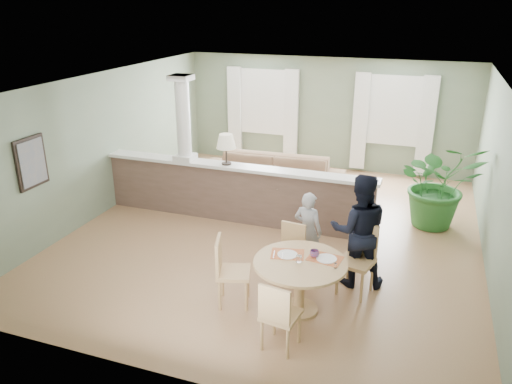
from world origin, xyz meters
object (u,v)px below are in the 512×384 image
at_px(chair_near, 278,314).
at_px(chair_side, 228,268).
at_px(chair_far_man, 359,255).
at_px(man_person, 359,230).
at_px(chair_far_boy, 290,250).
at_px(child_person, 308,231).
at_px(sofa, 269,179).
at_px(dining_table, 300,271).
at_px(houseplant, 439,184).

bearing_deg(chair_near, chair_side, -29.40).
relative_size(chair_far_man, man_person, 0.59).
relative_size(chair_far_boy, child_person, 0.69).
distance_m(sofa, chair_near, 4.89).
bearing_deg(sofa, chair_far_boy, -69.06).
xyz_separation_m(sofa, dining_table, (1.65, -3.73, 0.16)).
bearing_deg(chair_far_boy, chair_side, -119.03).
height_order(chair_far_boy, child_person, child_person).
bearing_deg(chair_far_boy, child_person, 75.26).
height_order(sofa, dining_table, sofa).
height_order(dining_table, chair_far_boy, chair_far_boy).
bearing_deg(chair_far_man, child_person, 170.12).
relative_size(sofa, chair_side, 3.05).
xyz_separation_m(chair_far_boy, chair_side, (-0.63, -0.90, 0.06)).
bearing_deg(dining_table, houseplant, 64.50).
relative_size(chair_far_boy, chair_far_man, 0.87).
bearing_deg(chair_far_man, dining_table, -115.37).
distance_m(dining_table, child_person, 1.17).
bearing_deg(chair_far_boy, houseplant, 59.83).
height_order(houseplant, child_person, houseplant).
height_order(houseplant, chair_side, houseplant).
relative_size(houseplant, child_person, 1.29).
height_order(houseplant, man_person, man_person).
bearing_deg(child_person, dining_table, 111.28).
distance_m(dining_table, chair_near, 0.89).
distance_m(dining_table, chair_far_boy, 0.82).
height_order(chair_near, man_person, man_person).
relative_size(chair_near, man_person, 0.54).
distance_m(chair_far_man, man_person, 0.36).
bearing_deg(chair_far_man, man_person, 117.90).
bearing_deg(man_person, child_person, -26.50).
bearing_deg(chair_near, child_person, -77.32).
xyz_separation_m(dining_table, chair_far_boy, (-0.35, 0.74, -0.11)).
distance_m(houseplant, chair_near, 4.72).
bearing_deg(chair_far_boy, chair_near, -73.16).
xyz_separation_m(sofa, chair_near, (1.61, -4.62, 0.07)).
bearing_deg(chair_side, chair_far_boy, -52.10).
bearing_deg(sofa, man_person, -53.38).
xyz_separation_m(houseplant, man_person, (-1.07, -2.54, 0.04)).
xyz_separation_m(chair_far_boy, man_person, (0.95, 0.23, 0.37)).
bearing_deg(man_person, chair_far_boy, 0.32).
relative_size(dining_table, man_person, 0.72).
bearing_deg(chair_side, chair_near, -144.83).
height_order(chair_side, man_person, man_person).
bearing_deg(houseplant, sofa, 176.13).
xyz_separation_m(chair_side, man_person, (1.58, 1.13, 0.31)).
bearing_deg(man_person, sofa, -64.18).
bearing_deg(child_person, sofa, -48.51).
bearing_deg(chair_side, houseplant, -52.96).
bearing_deg(child_person, houseplant, -116.36).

